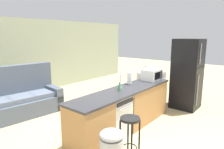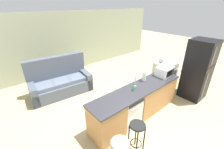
% 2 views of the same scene
% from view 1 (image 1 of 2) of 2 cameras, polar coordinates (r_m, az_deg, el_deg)
% --- Properties ---
extents(ground_plane, '(24.00, 24.00, 0.00)m').
position_cam_1_polar(ground_plane, '(4.49, 2.43, -15.75)').
color(ground_plane, tan).
extents(wall_back, '(10.00, 0.06, 2.60)m').
position_cam_1_polar(wall_back, '(7.51, -22.53, 4.69)').
color(wall_back, '#A8B293').
rests_on(wall_back, ground_plane).
extents(kitchen_counter, '(2.94, 0.66, 0.90)m').
position_cam_1_polar(kitchen_counter, '(4.50, 4.34, -9.88)').
color(kitchen_counter, '#B77F47').
rests_on(kitchen_counter, ground_plane).
extents(dishwasher, '(0.58, 0.61, 0.84)m').
position_cam_1_polar(dishwasher, '(4.14, 0.36, -11.77)').
color(dishwasher, white).
rests_on(dishwasher, ground_plane).
extents(stove_range, '(0.76, 0.68, 0.90)m').
position_cam_1_polar(stove_range, '(6.49, 11.15, -3.18)').
color(stove_range, '#B7B7BC').
rests_on(stove_range, ground_plane).
extents(refrigerator, '(0.72, 0.73, 1.94)m').
position_cam_1_polar(refrigerator, '(5.96, 20.66, 0.14)').
color(refrigerator, black).
rests_on(refrigerator, ground_plane).
extents(microwave, '(0.50, 0.37, 0.28)m').
position_cam_1_polar(microwave, '(5.22, 11.29, -0.04)').
color(microwave, white).
rests_on(microwave, kitchen_counter).
extents(sink_faucet, '(0.07, 0.17, 0.30)m').
position_cam_1_polar(sink_faucet, '(4.30, 2.51, -2.32)').
color(sink_faucet, silver).
rests_on(sink_faucet, kitchen_counter).
extents(paper_towel_roll, '(0.14, 0.14, 0.28)m').
position_cam_1_polar(paper_towel_roll, '(4.69, 4.99, -1.14)').
color(paper_towel_roll, '#4C4C51').
rests_on(paper_towel_roll, kitchen_counter).
extents(soap_bottle, '(0.06, 0.06, 0.18)m').
position_cam_1_polar(soap_bottle, '(4.13, 2.10, -3.72)').
color(soap_bottle, '#4CB266').
rests_on(soap_bottle, kitchen_counter).
extents(kettle, '(0.21, 0.17, 0.19)m').
position_cam_1_polar(kettle, '(6.30, 9.57, 1.41)').
color(kettle, '#B2B2B7').
rests_on(kettle, stove_range).
extents(bar_stool, '(0.32, 0.32, 0.74)m').
position_cam_1_polar(bar_stool, '(3.35, 5.13, -15.40)').
color(bar_stool, black).
rests_on(bar_stool, ground_plane).
extents(couch, '(2.08, 1.11, 1.27)m').
position_cam_1_polar(couch, '(5.74, -25.18, -6.55)').
color(couch, '#515B6B').
rests_on(couch, ground_plane).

